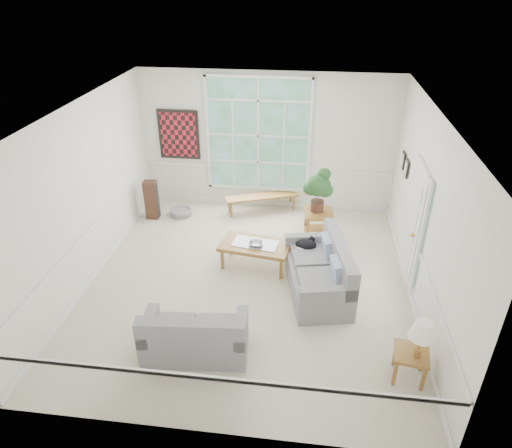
% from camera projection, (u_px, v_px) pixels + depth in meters
% --- Properties ---
extents(floor, '(5.50, 6.00, 0.01)m').
position_uv_depth(floor, '(249.00, 281.00, 7.99)').
color(floor, beige).
rests_on(floor, ground).
extents(ceiling, '(5.50, 6.00, 0.02)m').
position_uv_depth(ceiling, '(247.00, 112.00, 6.51)').
color(ceiling, white).
rests_on(ceiling, ground).
extents(wall_back, '(5.50, 0.02, 3.00)m').
position_uv_depth(wall_back, '(268.00, 142.00, 9.83)').
color(wall_back, white).
rests_on(wall_back, ground).
extents(wall_front, '(5.50, 0.02, 3.00)m').
position_uv_depth(wall_front, '(207.00, 338.00, 4.66)').
color(wall_front, white).
rests_on(wall_front, ground).
extents(wall_left, '(0.02, 6.00, 3.00)m').
position_uv_depth(wall_left, '(84.00, 196.00, 7.55)').
color(wall_left, white).
rests_on(wall_left, ground).
extents(wall_right, '(0.02, 6.00, 3.00)m').
position_uv_depth(wall_right, '(427.00, 216.00, 6.95)').
color(wall_right, white).
rests_on(wall_right, ground).
extents(window_back, '(2.30, 0.08, 2.40)m').
position_uv_depth(window_back, '(258.00, 136.00, 9.75)').
color(window_back, white).
rests_on(window_back, wall_back).
extents(entry_door, '(0.08, 0.90, 2.10)m').
position_uv_depth(entry_door, '(412.00, 222.00, 7.69)').
color(entry_door, white).
rests_on(entry_door, floor).
extents(door_sidelight, '(0.08, 0.26, 1.90)m').
position_uv_depth(door_sidelight, '(420.00, 236.00, 7.10)').
color(door_sidelight, white).
rests_on(door_sidelight, wall_right).
extents(wall_art, '(0.90, 0.06, 1.10)m').
position_uv_depth(wall_art, '(179.00, 135.00, 9.95)').
color(wall_art, maroon).
rests_on(wall_art, wall_back).
extents(wall_frame_near, '(0.04, 0.26, 0.32)m').
position_uv_depth(wall_frame_near, '(406.00, 168.00, 8.44)').
color(wall_frame_near, black).
rests_on(wall_frame_near, wall_right).
extents(wall_frame_far, '(0.04, 0.26, 0.32)m').
position_uv_depth(wall_frame_far, '(403.00, 160.00, 8.78)').
color(wall_frame_far, black).
rests_on(wall_frame_far, wall_right).
extents(loveseat_right, '(1.21, 1.86, 0.93)m').
position_uv_depth(loveseat_right, '(318.00, 268.00, 7.53)').
color(loveseat_right, gray).
rests_on(loveseat_right, floor).
extents(loveseat_front, '(1.52, 0.88, 0.79)m').
position_uv_depth(loveseat_front, '(195.00, 330.00, 6.35)').
color(loveseat_front, gray).
rests_on(loveseat_front, floor).
extents(coffee_table, '(1.33, 0.86, 0.46)m').
position_uv_depth(coffee_table, '(255.00, 255.00, 8.30)').
color(coffee_table, brown).
rests_on(coffee_table, floor).
extents(pewter_bowl, '(0.32, 0.32, 0.07)m').
position_uv_depth(pewter_bowl, '(256.00, 243.00, 8.13)').
color(pewter_bowl, '#9B9A9F').
rests_on(pewter_bowl, coffee_table).
extents(window_bench, '(1.62, 0.87, 0.38)m').
position_uv_depth(window_bench, '(262.00, 203.00, 10.19)').
color(window_bench, brown).
rests_on(window_bench, floor).
extents(end_table, '(0.63, 0.63, 0.56)m').
position_uv_depth(end_table, '(318.00, 224.00, 9.18)').
color(end_table, brown).
rests_on(end_table, floor).
extents(houseplant, '(0.70, 0.70, 0.89)m').
position_uv_depth(houseplant, '(318.00, 190.00, 8.86)').
color(houseplant, '#224B22').
rests_on(houseplant, end_table).
extents(side_table, '(0.50, 0.50, 0.45)m').
position_uv_depth(side_table, '(409.00, 365.00, 6.02)').
color(side_table, brown).
rests_on(side_table, floor).
extents(table_lamp, '(0.41, 0.41, 0.57)m').
position_uv_depth(table_lamp, '(420.00, 340.00, 5.71)').
color(table_lamp, silver).
rests_on(table_lamp, side_table).
extents(pet_bed, '(0.64, 0.64, 0.14)m').
position_uv_depth(pet_bed, '(182.00, 212.00, 10.07)').
color(pet_bed, gray).
rests_on(pet_bed, floor).
extents(floor_speaker, '(0.28, 0.22, 0.86)m').
position_uv_depth(floor_speaker, '(152.00, 200.00, 9.80)').
color(floor_speaker, '#3F2519').
rests_on(floor_speaker, floor).
extents(cat, '(0.42, 0.34, 0.17)m').
position_uv_depth(cat, '(306.00, 244.00, 8.00)').
color(cat, black).
rests_on(cat, loveseat_right).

